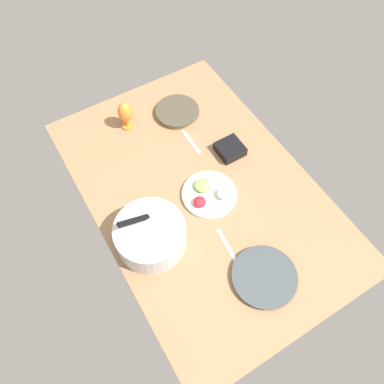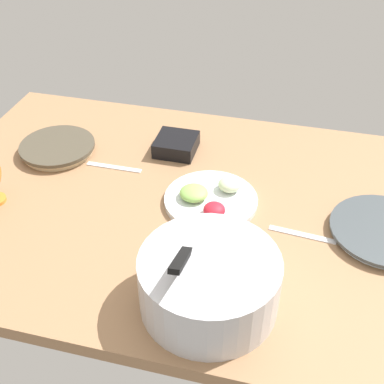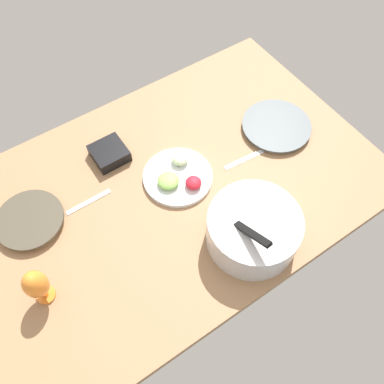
{
  "view_description": "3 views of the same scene",
  "coord_description": "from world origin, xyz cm",
  "px_view_note": "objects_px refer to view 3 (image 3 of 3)",
  "views": [
    {
      "loc": [
        -82.58,
        54.85,
        162.6
      ],
      "look_at": [
        -0.93,
        5.56,
        4.06
      ],
      "focal_mm": 35.83,
      "sensor_mm": 36.0,
      "label": 1
    },
    {
      "loc": [
        -27.26,
        109.16,
        92.87
      ],
      "look_at": [
        0.41,
        -0.46,
        4.06
      ],
      "focal_mm": 47.42,
      "sensor_mm": 36.0,
      "label": 2
    },
    {
      "loc": [
        39.1,
        72.94,
        130.91
      ],
      "look_at": [
        -4.41,
        8.41,
        4.06
      ],
      "focal_mm": 37.92,
      "sensor_mm": 36.0,
      "label": 3
    }
  ],
  "objects_px": {
    "mixing_bowl": "(253,229)",
    "hurricane_glass_orange": "(36,285)",
    "fruit_platter": "(178,176)",
    "dinner_plate_left": "(277,127)",
    "square_bowl_black": "(109,153)",
    "dinner_plate_right": "(30,221)"
  },
  "relations": [
    {
      "from": "dinner_plate_right",
      "to": "fruit_platter",
      "type": "relative_size",
      "value": 0.91
    },
    {
      "from": "dinner_plate_left",
      "to": "mixing_bowl",
      "type": "bearing_deg",
      "value": 39.91
    },
    {
      "from": "hurricane_glass_orange",
      "to": "dinner_plate_right",
      "type": "bearing_deg",
      "value": -102.69
    },
    {
      "from": "dinner_plate_left",
      "to": "mixing_bowl",
      "type": "xyz_separation_m",
      "value": [
        0.4,
        0.34,
        0.06
      ]
    },
    {
      "from": "dinner_plate_left",
      "to": "mixing_bowl",
      "type": "relative_size",
      "value": 0.9
    },
    {
      "from": "mixing_bowl",
      "to": "fruit_platter",
      "type": "bearing_deg",
      "value": -78.34
    },
    {
      "from": "fruit_platter",
      "to": "mixing_bowl",
      "type": "bearing_deg",
      "value": 101.66
    },
    {
      "from": "square_bowl_black",
      "to": "fruit_platter",
      "type": "bearing_deg",
      "value": 125.43
    },
    {
      "from": "fruit_platter",
      "to": "square_bowl_black",
      "type": "bearing_deg",
      "value": -54.57
    },
    {
      "from": "mixing_bowl",
      "to": "hurricane_glass_orange",
      "type": "xyz_separation_m",
      "value": [
        0.68,
        -0.21,
        0.03
      ]
    },
    {
      "from": "dinner_plate_right",
      "to": "mixing_bowl",
      "type": "xyz_separation_m",
      "value": [
        -0.62,
        0.49,
        0.06
      ]
    },
    {
      "from": "fruit_platter",
      "to": "square_bowl_black",
      "type": "height_order",
      "value": "fruit_platter"
    },
    {
      "from": "mixing_bowl",
      "to": "square_bowl_black",
      "type": "bearing_deg",
      "value": -67.79
    },
    {
      "from": "fruit_platter",
      "to": "square_bowl_black",
      "type": "xyz_separation_m",
      "value": [
        0.17,
        -0.24,
        0.01
      ]
    },
    {
      "from": "dinner_plate_left",
      "to": "square_bowl_black",
      "type": "xyz_separation_m",
      "value": [
        0.65,
        -0.26,
        0.02
      ]
    },
    {
      "from": "dinner_plate_right",
      "to": "mixing_bowl",
      "type": "distance_m",
      "value": 0.79
    },
    {
      "from": "mixing_bowl",
      "to": "hurricane_glass_orange",
      "type": "distance_m",
      "value": 0.72
    },
    {
      "from": "hurricane_glass_orange",
      "to": "square_bowl_black",
      "type": "xyz_separation_m",
      "value": [
        -0.44,
        -0.38,
        -0.08
      ]
    },
    {
      "from": "dinner_plate_right",
      "to": "square_bowl_black",
      "type": "distance_m",
      "value": 0.39
    },
    {
      "from": "dinner_plate_right",
      "to": "square_bowl_black",
      "type": "bearing_deg",
      "value": -164.77
    },
    {
      "from": "mixing_bowl",
      "to": "square_bowl_black",
      "type": "distance_m",
      "value": 0.64
    },
    {
      "from": "mixing_bowl",
      "to": "dinner_plate_right",
      "type": "bearing_deg",
      "value": -38.52
    }
  ]
}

